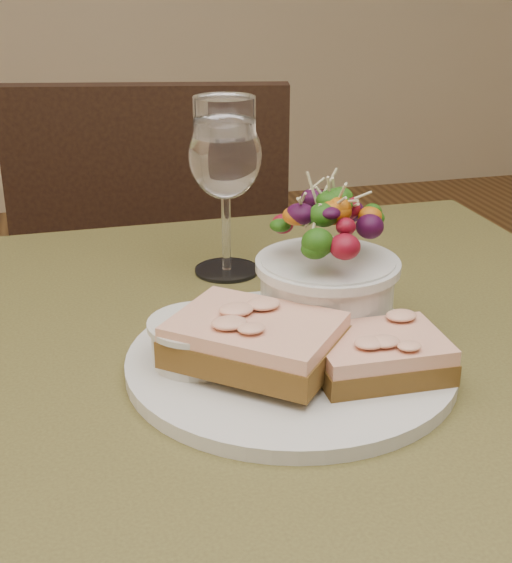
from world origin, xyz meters
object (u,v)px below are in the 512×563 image
object	(u,v)px
cafe_table	(250,467)
sandwich_back	(255,340)
wine_glass	(225,161)
ramekin	(198,339)
salad_bowl	(328,261)
sandwich_front	(379,354)
dinner_plate	(291,362)
chair_far	(168,392)

from	to	relation	value
cafe_table	sandwich_back	world-z (taller)	sandwich_back
cafe_table	wine_glass	distance (m)	0.31
sandwich_back	ramekin	distance (m)	0.05
sandwich_back	salad_bowl	world-z (taller)	salad_bowl
sandwich_front	wine_glass	distance (m)	0.29
sandwich_back	ramekin	bearing A→B (deg)	-169.09
cafe_table	sandwich_front	xyz separation A→B (m)	(0.09, -0.05, 0.13)
dinner_plate	chair_far	bearing A→B (deg)	90.33
chair_far	ramekin	bearing A→B (deg)	96.90
sandwich_back	wine_glass	bearing A→B (deg)	123.13
cafe_table	chair_far	distance (m)	0.83
chair_far	wine_glass	xyz separation A→B (m)	(0.00, -0.54, 0.58)
cafe_table	salad_bowl	distance (m)	0.20
chair_far	sandwich_back	xyz separation A→B (m)	(-0.03, -0.77, 0.49)
cafe_table	wine_glass	world-z (taller)	wine_glass
sandwich_back	salad_bowl	distance (m)	0.11
chair_far	salad_bowl	size ratio (longest dim) A/B	7.09
sandwich_back	salad_bowl	size ratio (longest dim) A/B	1.26
dinner_plate	wine_glass	distance (m)	0.25
ramekin	salad_bowl	size ratio (longest dim) A/B	0.59
chair_far	sandwich_front	world-z (taller)	chair_far
sandwich_front	sandwich_back	size ratio (longest dim) A/B	0.66
sandwich_back	salad_bowl	xyz separation A→B (m)	(0.08, 0.07, 0.03)
wine_glass	dinner_plate	bearing A→B (deg)	-89.10
salad_bowl	wine_glass	xyz separation A→B (m)	(-0.05, 0.17, 0.05)
chair_far	ramekin	xyz separation A→B (m)	(-0.07, -0.75, 0.49)
salad_bowl	chair_far	bearing A→B (deg)	94.33
chair_far	ramekin	size ratio (longest dim) A/B	11.98
salad_bowl	wine_glass	bearing A→B (deg)	107.05
cafe_table	dinner_plate	xyz separation A→B (m)	(0.03, -0.01, 0.11)
sandwich_front	chair_far	bearing A→B (deg)	95.88
salad_bowl	sandwich_back	bearing A→B (deg)	-141.81
dinner_plate	ramekin	bearing A→B (deg)	171.88
cafe_table	ramekin	size ratio (longest dim) A/B	10.65
chair_far	sandwich_front	xyz separation A→B (m)	(0.06, -0.80, 0.48)
chair_far	dinner_plate	xyz separation A→B (m)	(0.00, -0.76, 0.46)
cafe_table	chair_far	bearing A→B (deg)	87.84
cafe_table	ramekin	bearing A→B (deg)	179.99
sandwich_front	sandwich_back	bearing A→B (deg)	163.23
ramekin	sandwich_front	bearing A→B (deg)	-21.89
ramekin	cafe_table	bearing A→B (deg)	-0.01
cafe_table	sandwich_front	distance (m)	0.17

